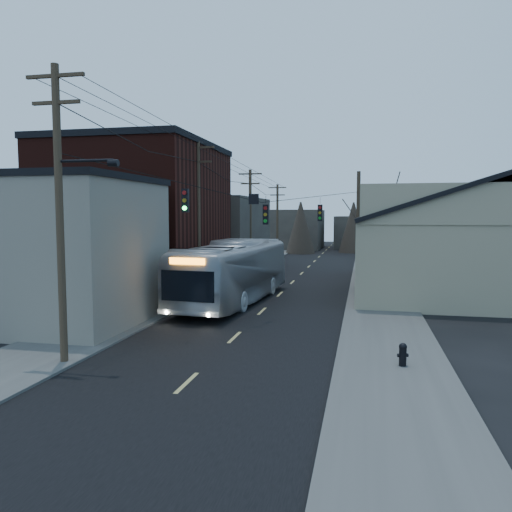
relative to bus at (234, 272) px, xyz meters
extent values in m
plane|color=black|center=(2.23, -16.35, -1.88)|extent=(160.00, 160.00, 0.00)
cube|color=black|center=(2.23, 13.65, -1.87)|extent=(9.00, 110.00, 0.02)
cube|color=#474744|center=(-4.27, 13.65, -1.82)|extent=(4.00, 110.00, 0.12)
cube|color=#474744|center=(8.73, 13.65, -1.82)|extent=(4.00, 110.00, 0.12)
cube|color=slate|center=(-6.77, -7.35, 1.62)|extent=(8.00, 8.00, 7.00)
cube|color=black|center=(-7.77, 3.65, 3.12)|extent=(10.00, 12.00, 10.00)
cube|color=#352F2B|center=(-7.27, 19.65, 1.62)|extent=(9.00, 14.00, 7.00)
cube|color=gray|center=(15.23, 8.65, 0.62)|extent=(16.00, 20.00, 5.00)
cube|color=black|center=(11.23, 8.65, 4.42)|extent=(8.16, 20.60, 2.86)
cube|color=#352F2B|center=(-3.77, 48.65, 1.12)|extent=(10.00, 12.00, 6.00)
cube|color=#352F2B|center=(9.23, 53.65, 0.62)|extent=(12.00, 14.00, 5.00)
cone|color=black|center=(8.73, 3.65, 1.72)|extent=(0.40, 0.40, 7.20)
cylinder|color=#382B1E|center=(-2.77, -13.35, 3.37)|extent=(0.28, 0.28, 10.50)
cube|color=#382B1E|center=(-2.77, -13.35, 8.22)|extent=(2.20, 0.12, 0.12)
cylinder|color=#382B1E|center=(-2.77, 1.65, 3.12)|extent=(0.28, 0.28, 10.00)
cube|color=#382B1E|center=(-2.77, 1.65, 7.72)|extent=(2.20, 0.12, 0.12)
cylinder|color=#382B1E|center=(-2.77, 16.65, 2.87)|extent=(0.28, 0.28, 9.50)
cube|color=#382B1E|center=(-2.77, 16.65, 7.22)|extent=(2.20, 0.12, 0.12)
cylinder|color=#382B1E|center=(-2.77, 31.65, 2.62)|extent=(0.28, 0.28, 9.00)
cube|color=#382B1E|center=(-2.77, 31.65, 6.72)|extent=(2.20, 0.12, 0.12)
cylinder|color=#382B1E|center=(7.23, 8.65, 2.37)|extent=(0.28, 0.28, 8.50)
cube|color=black|center=(0.23, -8.85, 4.07)|extent=(0.28, 0.20, 1.00)
cube|color=black|center=(2.83, -4.35, 3.47)|extent=(0.28, 0.20, 1.00)
cube|color=black|center=(5.03, 1.65, 3.57)|extent=(0.28, 0.20, 1.00)
imported|color=#A9AEB5|center=(0.00, 0.00, 0.00)|extent=(4.23, 13.74, 3.77)
imported|color=#979B9E|center=(-0.77, 9.82, -1.24)|extent=(1.48, 3.94, 1.28)
cylinder|color=black|center=(9.06, -11.38, -1.45)|extent=(0.26, 0.26, 0.64)
sphere|color=black|center=(9.06, -11.38, -1.09)|extent=(0.28, 0.28, 0.28)
cylinder|color=black|center=(9.06, -11.38, -1.39)|extent=(0.39, 0.22, 0.13)
camera|label=1|loc=(7.66, -29.01, 3.50)|focal=35.00mm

